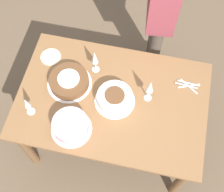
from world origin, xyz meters
TOP-DOWN VIEW (x-y plane):
  - ground_plane at (0.00, 0.00)m, footprint 12.00×12.00m
  - dining_table at (0.00, 0.00)m, footprint 1.39×0.93m
  - cake_center_white at (-0.02, 0.01)m, footprint 0.30×0.30m
  - cake_front_chocolate at (0.34, -0.06)m, footprint 0.33×0.33m
  - cake_back_decorated at (0.22, 0.29)m, footprint 0.29×0.29m
  - wine_glass_near at (0.54, 0.22)m, footprint 0.06×0.06m
  - wine_glass_far at (0.18, -0.22)m, footprint 0.06×0.06m
  - wine_glass_extra at (-0.25, -0.07)m, footprint 0.06×0.06m
  - dessert_plate_right at (0.55, -0.26)m, footprint 0.16×0.16m
  - fork_pile at (-0.53, -0.23)m, footprint 0.19×0.11m
  - person_cutting at (-0.23, -0.82)m, footprint 0.26×0.42m

SIDE VIEW (x-z plane):
  - ground_plane at x=0.00m, z-range 0.00..0.00m
  - dining_table at x=0.00m, z-range 0.26..1.01m
  - dessert_plate_right at x=0.55m, z-range 0.75..0.76m
  - fork_pile at x=-0.53m, z-range 0.75..0.76m
  - cake_front_chocolate at x=0.34m, z-range 0.75..0.83m
  - cake_center_white at x=-0.02m, z-range 0.75..0.85m
  - cake_back_decorated at x=0.22m, z-range 0.75..0.86m
  - wine_glass_near at x=0.54m, z-range 0.78..0.98m
  - wine_glass_far at x=0.18m, z-range 0.79..1.02m
  - wine_glass_extra at x=-0.25m, z-range 0.80..1.03m
  - person_cutting at x=-0.23m, z-range 0.16..1.77m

